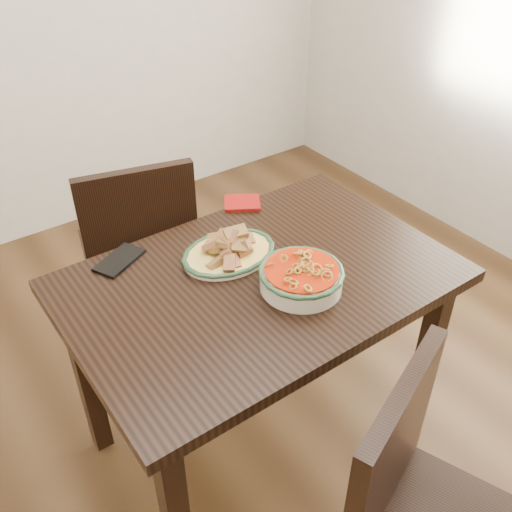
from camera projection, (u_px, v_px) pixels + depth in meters
floor at (243, 423)px, 2.17m from camera, size 3.50×3.50×0.00m
dining_table at (260, 302)px, 1.76m from camera, size 1.14×0.76×0.75m
chair_far at (139, 247)px, 2.25m from camera, size 0.51×0.51×0.89m
fish_plate at (229, 244)px, 1.75m from camera, size 0.30×0.23×0.11m
noodle_bowl at (301, 275)px, 1.63m from camera, size 0.25×0.25×0.08m
smartphone at (119, 260)px, 1.75m from camera, size 0.18×0.15×0.01m
napkin at (242, 203)px, 2.02m from camera, size 0.16×0.15×0.01m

